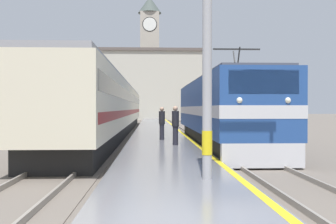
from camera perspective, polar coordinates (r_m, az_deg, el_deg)
The scene contains 11 objects.
ground_plane at distance 36.09m, azimuth -1.61°, elevation -2.68°, with size 200.00×200.00×0.00m, color #70665B.
platform at distance 31.09m, azimuth -1.46°, elevation -2.94°, with size 3.59×140.00×0.29m.
rail_track_near at distance 31.31m, azimuth 4.22°, elevation -3.12°, with size 2.83×140.00×0.16m.
rail_track_far at distance 31.24m, azimuth -7.97°, elevation -3.14°, with size 2.84×140.00×0.16m.
locomotive_train at distance 21.06m, azimuth 7.52°, elevation 0.05°, with size 2.92×16.44×4.60m.
passenger_train at distance 31.45m, azimuth -7.93°, elevation 0.68°, with size 2.92×40.81×3.92m.
catenary_mast at distance 10.02m, azimuth 6.31°, elevation 12.60°, with size 2.58×0.26×7.66m.
person_on_platform at distance 21.73m, azimuth -0.90°, elevation -1.51°, with size 0.34×0.34×1.82m.
second_waiting_passenger at distance 18.72m, azimuth 1.09°, elevation -1.78°, with size 0.34×0.34×1.86m.
clock_tower at distance 83.09m, azimuth -2.67°, elevation 8.49°, with size 4.84×4.84×25.38m.
station_building at distance 69.53m, azimuth -3.25°, elevation 3.91°, with size 19.94×8.00×12.14m.
Camera 1 is at (-0.58, -6.03, 2.05)m, focal length 42.00 mm.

